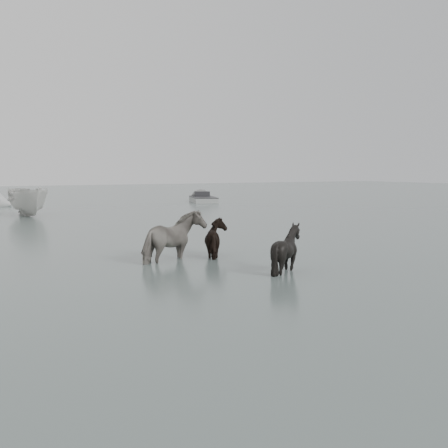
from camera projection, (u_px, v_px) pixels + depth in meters
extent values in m
plane|color=#505F5A|center=(243.00, 265.00, 14.28)|extent=(140.00, 140.00, 0.00)
imported|color=black|center=(173.00, 230.00, 14.86)|extent=(2.14, 1.66, 1.65)
imported|color=black|center=(219.00, 232.00, 15.74)|extent=(1.12, 1.31, 1.32)
imported|color=black|center=(287.00, 242.00, 13.33)|extent=(1.42, 1.30, 1.40)
imported|color=silver|center=(28.00, 200.00, 28.92)|extent=(1.87, 4.38, 1.65)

